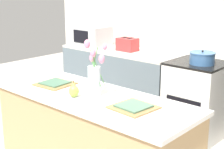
# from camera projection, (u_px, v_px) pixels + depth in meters

# --- Properties ---
(back_wall) EXTENTS (5.20, 0.08, 2.70)m
(back_wall) POSITION_uv_depth(u_px,v_px,m) (210.00, 18.00, 4.08)
(back_wall) COLOR silver
(back_wall) RESTS_ON ground_plane
(kitchen_island) EXTENTS (1.80, 0.66, 0.89)m
(kitchen_island) POSITION_uv_depth(u_px,v_px,m) (92.00, 145.00, 2.87)
(kitchen_island) COLOR tan
(kitchen_island) RESTS_ON ground_plane
(back_counter) EXTENTS (1.68, 0.60, 0.90)m
(back_counter) POSITION_uv_depth(u_px,v_px,m) (120.00, 82.00, 4.71)
(back_counter) COLOR slate
(back_counter) RESTS_ON ground_plane
(stove_range) EXTENTS (0.60, 0.61, 0.90)m
(stove_range) POSITION_uv_depth(u_px,v_px,m) (196.00, 100.00, 3.96)
(stove_range) COLOR silver
(stove_range) RESTS_ON ground_plane
(flower_vase) EXTENTS (0.16, 0.15, 0.45)m
(flower_vase) POSITION_uv_depth(u_px,v_px,m) (95.00, 75.00, 2.70)
(flower_vase) COLOR silver
(flower_vase) RESTS_ON kitchen_island
(pear_figurine) EXTENTS (0.08, 0.08, 0.14)m
(pear_figurine) POSITION_uv_depth(u_px,v_px,m) (74.00, 90.00, 2.70)
(pear_figurine) COLOR #9EBC47
(pear_figurine) RESTS_ON kitchen_island
(plate_setting_left) EXTENTS (0.31, 0.31, 0.02)m
(plate_setting_left) POSITION_uv_depth(u_px,v_px,m) (55.00, 84.00, 3.04)
(plate_setting_left) COLOR olive
(plate_setting_left) RESTS_ON kitchen_island
(plate_setting_right) EXTENTS (0.31, 0.31, 0.02)m
(plate_setting_right) POSITION_uv_depth(u_px,v_px,m) (134.00, 107.00, 2.46)
(plate_setting_right) COLOR olive
(plate_setting_right) RESTS_ON kitchen_island
(toaster) EXTENTS (0.28, 0.18, 0.17)m
(toaster) POSITION_uv_depth(u_px,v_px,m) (127.00, 44.00, 4.48)
(toaster) COLOR red
(toaster) RESTS_ON back_counter
(cooking_pot) EXTENTS (0.28, 0.28, 0.16)m
(cooking_pot) POSITION_uv_depth(u_px,v_px,m) (202.00, 58.00, 3.75)
(cooking_pot) COLOR #386093
(cooking_pot) RESTS_ON stove_range
(microwave) EXTENTS (0.48, 0.37, 0.27)m
(microwave) POSITION_uv_depth(u_px,v_px,m) (92.00, 36.00, 4.90)
(microwave) COLOR #B7BABC
(microwave) RESTS_ON back_counter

